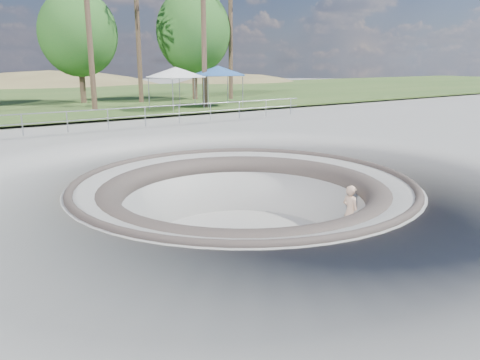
{
  "coord_description": "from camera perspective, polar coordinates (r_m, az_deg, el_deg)",
  "views": [
    {
      "loc": [
        -7.76,
        -11.21,
        3.53
      ],
      "look_at": [
        0.23,
        0.53,
        -0.1
      ],
      "focal_mm": 35.0,
      "sensor_mm": 36.0,
      "label": 1
    }
  ],
  "objects": [
    {
      "name": "ground",
      "position": [
        14.08,
        0.42,
        -0.18
      ],
      "size": [
        180.0,
        180.0,
        0.0
      ],
      "primitive_type": "plane",
      "color": "gray",
      "rests_on": "ground"
    },
    {
      "name": "skate_bowl",
      "position": [
        14.65,
        0.4,
        -7.12
      ],
      "size": [
        14.0,
        14.0,
        4.1
      ],
      "color": "gray",
      "rests_on": "ground"
    },
    {
      "name": "grass_strip",
      "position": [
        45.99,
        -24.78,
        8.93
      ],
      "size": [
        180.0,
        36.0,
        0.12
      ],
      "color": "#355622",
      "rests_on": "ground"
    },
    {
      "name": "distant_hills",
      "position": [
        70.14,
        -24.46,
        4.41
      ],
      "size": [
        103.2,
        45.0,
        28.6
      ],
      "color": "brown",
      "rests_on": "ground"
    },
    {
      "name": "safety_railing",
      "position": [
        24.63,
        -15.8,
        7.19
      ],
      "size": [
        25.0,
        0.06,
        1.03
      ],
      "color": "gray",
      "rests_on": "ground"
    },
    {
      "name": "skateboard",
      "position": [
        15.02,
        13.1,
        -6.99
      ],
      "size": [
        0.78,
        0.51,
        0.08
      ],
      "color": "olive",
      "rests_on": "ground"
    },
    {
      "name": "skater",
      "position": [
        14.74,
        13.29,
        -3.86
      ],
      "size": [
        0.42,
        0.62,
        1.69
      ],
      "primitive_type": "imported",
      "rotation": [
        0.0,
        0.0,
        1.55
      ],
      "color": "#D4A889",
      "rests_on": "skateboard"
    },
    {
      "name": "canopy_white",
      "position": [
        32.68,
        -7.85,
        12.89
      ],
      "size": [
        5.52,
        5.52,
        2.84
      ],
      "color": "gray",
      "rests_on": "ground"
    },
    {
      "name": "canopy_blue",
      "position": [
        35.13,
        -2.69,
        13.17
      ],
      "size": [
        5.67,
        5.67,
        2.9
      ],
      "color": "gray",
      "rests_on": "ground"
    },
    {
      "name": "bushy_tree_mid",
      "position": [
        39.62,
        -19.1,
        16.49
      ],
      "size": [
        5.99,
        5.44,
        8.64
      ],
      "color": "brown",
      "rests_on": "ground"
    },
    {
      "name": "bushy_tree_right",
      "position": [
        41.46,
        -5.69,
        17.55
      ],
      "size": [
        6.39,
        5.81,
        9.22
      ],
      "color": "brown",
      "rests_on": "ground"
    }
  ]
}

